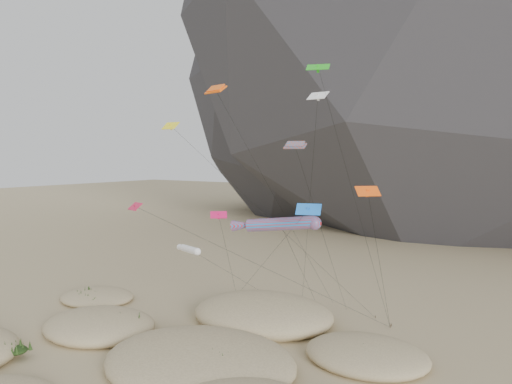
# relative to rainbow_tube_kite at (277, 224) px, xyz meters

# --- Properties ---
(ground) EXTENTS (500.00, 500.00, 0.00)m
(ground) POSITION_rel_rainbow_tube_kite_xyz_m (-5.19, -11.47, -12.24)
(ground) COLOR #CCB789
(ground) RESTS_ON ground
(dunes) EXTENTS (50.66, 39.45, 3.79)m
(dunes) POSITION_rel_rainbow_tube_kite_xyz_m (-6.23, -6.32, -11.53)
(dunes) COLOR #CCB789
(dunes) RESTS_ON ground
(dune_grass) EXTENTS (43.48, 28.94, 1.48)m
(dune_grass) POSITION_rel_rainbow_tube_kite_xyz_m (-6.66, -8.61, -11.41)
(dune_grass) COLOR black
(dune_grass) RESTS_ON ground
(kite_stakes) EXTENTS (21.26, 3.73, 0.30)m
(kite_stakes) POSITION_rel_rainbow_tube_kite_xyz_m (-3.06, 12.51, -12.09)
(kite_stakes) COLOR #3F2D1E
(kite_stakes) RESTS_ON ground
(rainbow_tube_kite) EXTENTS (9.10, 16.86, 13.25)m
(rainbow_tube_kite) POSITION_rel_rainbow_tube_kite_xyz_m (0.00, 0.00, 0.00)
(rainbow_tube_kite) COLOR red
(rainbow_tube_kite) RESTS_ON ground
(white_tube_kite) EXTENTS (5.47, 17.09, 9.50)m
(white_tube_kite) POSITION_rel_rainbow_tube_kite_xyz_m (-10.20, -1.00, -3.35)
(white_tube_kite) COLOR white
(white_tube_kite) RESTS_ON ground
(orange_parafoil) EXTENTS (9.50, 14.57, 26.52)m
(orange_parafoil) POSITION_rel_rainbow_tube_kite_xyz_m (-9.86, 3.49, 13.46)
(orange_parafoil) COLOR #FF5C0D
(orange_parafoil) RESTS_ON ground
(multi_parafoil) EXTENTS (2.32, 12.48, 20.21)m
(multi_parafoil) POSITION_rel_rainbow_tube_kite_xyz_m (-0.05, 3.64, 7.28)
(multi_parafoil) COLOR #EC4618
(multi_parafoil) RESTS_ON ground
(delta_kites) EXTENTS (27.97, 20.22, 27.26)m
(delta_kites) POSITION_rel_rainbow_tube_kite_xyz_m (-1.61, 0.58, 6.03)
(delta_kites) COLOR white
(delta_kites) RESTS_ON ground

